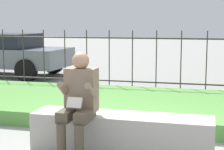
% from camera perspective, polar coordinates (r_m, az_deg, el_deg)
% --- Properties ---
extents(stone_bench, '(2.30, 0.51, 0.49)m').
position_cam_1_polar(stone_bench, '(4.84, 1.41, -9.17)').
color(stone_bench, '#ADA89E').
rests_on(stone_bench, ground_plane).
extents(person_seated_reader, '(0.42, 0.73, 1.29)m').
position_cam_1_polar(person_seated_reader, '(4.57, -5.12, -3.84)').
color(person_seated_reader, black).
rests_on(person_seated_reader, ground_plane).
extents(grass_berm, '(10.16, 2.75, 0.24)m').
position_cam_1_polar(grass_berm, '(6.84, 4.71, -4.83)').
color(grass_berm, '#569342').
rests_on(grass_berm, ground_plane).
extents(iron_fence, '(8.16, 0.03, 1.46)m').
position_cam_1_polar(iron_fence, '(8.40, 6.76, 2.02)').
color(iron_fence, '#332D28').
rests_on(iron_fence, ground_plane).
extents(car_parked_left, '(3.99, 2.05, 1.29)m').
position_cam_1_polar(car_parked_left, '(11.90, -16.16, 3.25)').
color(car_parked_left, slate).
rests_on(car_parked_left, ground_plane).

